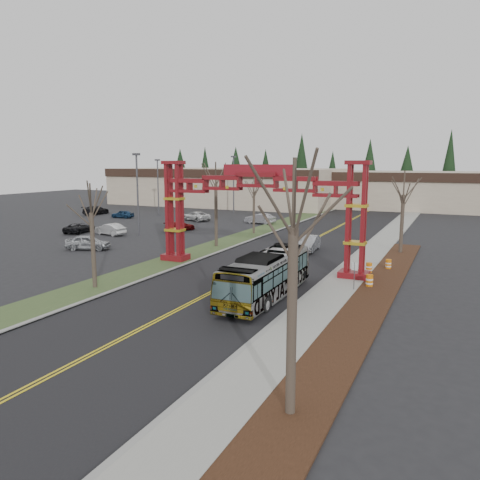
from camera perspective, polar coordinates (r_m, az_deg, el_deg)
The scene contains 35 objects.
ground at distance 24.19m, azimuth -15.28°, elevation -12.12°, with size 200.00×200.00×0.00m, color black.
road at distance 45.37m, azimuth 5.56°, elevation -1.72°, with size 12.00×110.00×0.02m, color black.
lane_line_left at distance 45.41m, azimuth 5.41°, elevation -1.69°, with size 0.12×100.00×0.01m, color gold.
lane_line_right at distance 45.33m, azimuth 5.70°, elevation -1.71°, with size 0.12×100.00×0.01m, color gold.
curb_right at distance 43.73m, azimuth 13.17°, elevation -2.26°, with size 0.30×110.00×0.15m, color gray.
sidewalk_right at distance 43.47m, azimuth 15.04°, elevation -2.41°, with size 2.60×110.00×0.14m, color gray.
landscape_strip at distance 28.72m, azimuth 14.79°, elevation -8.51°, with size 2.60×50.00×0.12m, color black.
grass_median at distance 48.58m, azimuth -3.36°, elevation -0.92°, with size 4.00×110.00×0.08m, color #344B25.
curb_left at distance 47.73m, azimuth -1.41°, elevation -1.05°, with size 0.30×110.00×0.15m, color gray.
gateway_arch at distance 38.10m, azimuth 2.14°, elevation 5.26°, with size 18.20×1.60×8.90m.
retail_building_west at distance 99.73m, azimuth -1.62°, elevation 6.56°, with size 46.00×22.30×7.50m.
retail_building_east at distance 97.19m, azimuth 22.36°, elevation 5.63°, with size 38.00×20.30×7.00m.
conifer_treeline at distance 109.97m, azimuth 17.68°, elevation 7.81°, with size 116.10×5.60×13.00m.
transit_bus at distance 30.45m, azimuth 3.23°, elevation -4.37°, with size 2.50×10.71×2.98m, color #A0A4A8.
silver_sedan at distance 47.20m, azimuth 8.35°, elevation -0.41°, with size 1.63×4.67×1.54m, color #A5A8AD.
parked_car_near_a at distance 49.81m, azimuth -18.04°, elevation -0.28°, with size 1.78×4.42×1.50m, color #A7AAAF.
parked_car_near_b at distance 59.17m, azimuth -15.53°, elevation 1.27°, with size 1.50×4.29×1.41m, color silver.
parked_car_near_c at distance 62.26m, azimuth -18.96°, elevation 1.43°, with size 2.11×4.58×1.27m, color black.
parked_car_mid_a at distance 61.05m, azimuth -7.32°, elevation 1.70°, with size 1.74×4.27×1.24m, color maroon.
parked_car_mid_b at distance 77.01m, azimuth -14.12°, elevation 3.09°, with size 1.48×3.69×1.26m, color navy.
parked_car_far_a at distance 67.53m, azimuth 2.46°, elevation 2.61°, with size 1.58×4.53×1.49m, color #ABABB2.
parked_car_far_b at distance 71.53m, azimuth -5.40°, elevation 2.92°, with size 2.32×5.02×1.40m, color silver.
parked_car_far_c at distance 83.34m, azimuth -17.16°, elevation 3.50°, with size 2.12×5.21×1.51m, color black.
bare_tree_median_near at distance 33.75m, azimuth -17.68°, elevation 3.10°, with size 3.08×3.08×7.36m.
bare_tree_median_mid at distance 48.57m, azimuth -2.97°, elevation 6.81°, with size 3.39×3.39×8.83m.
bare_tree_median_far at distance 57.56m, azimuth 1.71°, elevation 5.87°, with size 2.96×2.96×7.17m.
bare_tree_right_near at distance 15.42m, azimuth 6.54°, elevation 1.28°, with size 3.46×3.46×8.91m.
bare_tree_right_far at distance 47.47m, azimuth 19.31°, elevation 5.18°, with size 3.50×3.50×8.00m.
light_pole_near at distance 57.41m, azimuth -12.39°, elevation 6.16°, with size 0.85×0.43×9.85m.
light_pole_mid at distance 79.03m, azimuth -9.97°, elevation 6.84°, with size 0.81×0.40×9.29m.
light_pole_far at distance 81.93m, azimuth -0.79°, elevation 7.31°, with size 0.86×0.43×9.89m.
street_sign at distance 32.88m, azimuth 13.78°, elevation -3.65°, with size 0.45×0.20×2.04m.
barrel_south at distance 34.36m, azimuth 15.50°, elevation -4.86°, with size 0.51×0.51×0.94m.
barrel_mid at distance 38.57m, azimuth 15.44°, elevation -3.35°, with size 0.48×0.48×0.90m.
barrel_north at distance 40.43m, azimuth 17.64°, elevation -2.88°, with size 0.48×0.48×0.88m.
Camera 1 is at (14.86, -16.97, 8.75)m, focal length 35.00 mm.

